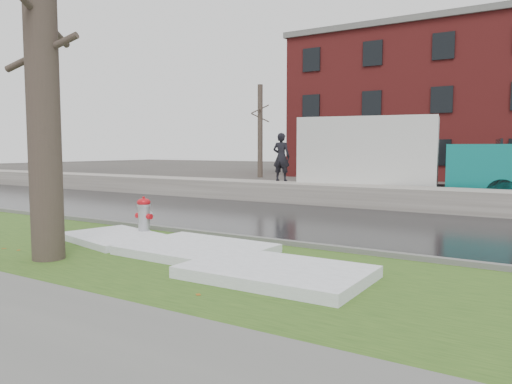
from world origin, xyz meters
The scene contains 16 objects.
ground centered at (0.00, 0.00, 0.00)m, with size 120.00×120.00×0.00m, color #47423D.
verge centered at (0.00, -1.25, 0.02)m, with size 60.00×4.50×0.04m, color #284918.
road centered at (0.00, 4.50, 0.01)m, with size 60.00×7.00×0.03m, color black.
parking_lot centered at (0.00, 13.00, 0.01)m, with size 60.00×9.00×0.03m, color slate.
curb centered at (0.00, 1.00, 0.07)m, with size 60.00×0.15×0.14m, color slate.
snowbank centered at (0.00, 8.70, 0.38)m, with size 60.00×1.60×0.75m, color #A7A199.
brick_building centered at (2.00, 30.00, 5.00)m, with size 26.00×12.00×10.00m, color maroon.
bg_tree_left centered at (-12.00, 22.00, 3.33)m, with size 1.40×1.62×6.50m.
bg_tree_center centered at (-6.00, 26.00, 3.33)m, with size 1.40×1.62×6.50m.
fire_hydrant centered at (-1.48, 0.13, 0.53)m, with size 0.44×0.38×0.92m.
tree centered at (-1.28, -2.47, 3.65)m, with size 1.45×1.68×7.16m.
box_truck centered at (1.06, 10.71, 1.71)m, with size 9.77×3.79×3.23m.
worker centered at (-3.10, 9.30, 1.71)m, with size 0.70×0.46×1.91m, color black.
snow_patch_near centered at (0.69, -0.65, 0.12)m, with size 2.60×2.00×0.16m, color white.
snow_patch_far centered at (-1.67, -0.57, 0.11)m, with size 2.20×1.60×0.14m, color white.
snow_patch_side centered at (2.88, -1.39, 0.13)m, with size 2.80×1.80×0.18m, color white.
Camera 1 is at (6.68, -7.99, 2.04)m, focal length 35.00 mm.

